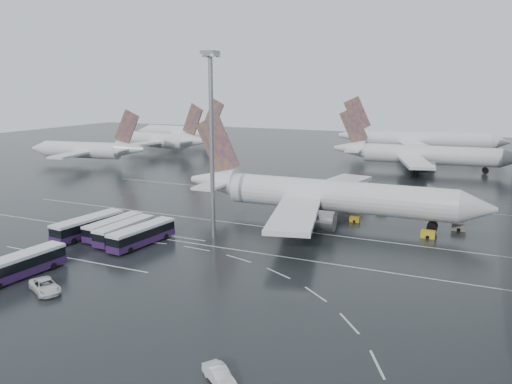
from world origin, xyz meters
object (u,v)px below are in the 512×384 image
at_px(floodlight_mast, 211,123).
at_px(gse_cart_belly_c, 355,219).
at_px(bus_row_near_c, 125,230).
at_px(gse_cart_belly_a, 428,234).
at_px(gse_cart_belly_d, 459,227).
at_px(gse_cart_belly_e, 381,210).
at_px(bus_row_near_a, 88,226).
at_px(airliner_gate_b, 420,155).
at_px(jet_remote_mid, 162,141).
at_px(jet_remote_west, 89,150).
at_px(jet_remote_far, 183,133).
at_px(bus_row_near_d, 142,235).
at_px(airliner_main, 322,196).
at_px(van_curve_a, 45,286).
at_px(airliner_gate_c, 418,141).
at_px(van_curve_c, 219,375).
at_px(bus_row_near_b, 114,227).
at_px(gse_cart_belly_b, 458,216).
at_px(bus_row_far_b, 19,265).

xyz_separation_m(floodlight_mast, gse_cart_belly_c, (19.96, 19.95, -19.10)).
height_order(bus_row_near_c, gse_cart_belly_a, bus_row_near_c).
height_order(gse_cart_belly_d, gse_cart_belly_e, gse_cart_belly_d).
bearing_deg(bus_row_near_a, airliner_gate_b, -18.46).
xyz_separation_m(jet_remote_mid, bus_row_near_a, (49.81, -94.44, -3.14)).
xyz_separation_m(jet_remote_west, jet_remote_far, (-1.72, 60.04, 0.50)).
bearing_deg(bus_row_near_d, jet_remote_mid, 39.52).
bearing_deg(bus_row_near_a, floodlight_mast, -60.93).
distance_m(gse_cart_belly_c, gse_cart_belly_d, 18.69).
bearing_deg(floodlight_mast, gse_cart_belly_c, 44.98).
distance_m(jet_remote_west, gse_cart_belly_d, 120.02).
xyz_separation_m(airliner_main, van_curve_a, (-22.10, -47.16, -4.20)).
relative_size(airliner_gate_c, bus_row_near_a, 4.33).
xyz_separation_m(bus_row_near_c, van_curve_c, (34.44, -30.03, -0.97)).
height_order(airliner_main, bus_row_near_a, airliner_main).
bearing_deg(airliner_gate_b, bus_row_near_c, -115.99).
bearing_deg(bus_row_near_b, floodlight_mast, -64.80).
bearing_deg(gse_cart_belly_b, bus_row_near_b, -145.86).
distance_m(jet_remote_mid, bus_row_near_a, 106.82).
height_order(airliner_main, gse_cart_belly_c, airliner_main).
distance_m(bus_row_near_c, floodlight_mast, 23.39).
bearing_deg(airliner_main, bus_row_near_a, -143.91).
xyz_separation_m(airliner_main, gse_cart_belly_b, (24.07, 12.57, -4.48)).
distance_m(bus_row_near_b, floodlight_mast, 25.05).
relative_size(airliner_main, gse_cart_belly_a, 25.12).
xyz_separation_m(jet_remote_far, bus_row_near_c, (65.80, -121.64, -3.54)).
xyz_separation_m(airliner_main, bus_row_near_c, (-26.95, -25.39, -3.34)).
height_order(jet_remote_west, gse_cart_belly_a, jet_remote_west).
distance_m(van_curve_a, gse_cart_belly_e, 66.74).
bearing_deg(gse_cart_belly_b, airliner_gate_b, 103.84).
height_order(airliner_gate_b, floodlight_mast, floodlight_mast).
distance_m(jet_remote_west, bus_row_near_d, 92.74).
distance_m(airliner_gate_c, bus_row_near_b, 133.53).
bearing_deg(van_curve_c, gse_cart_belly_b, 21.98).
bearing_deg(bus_row_near_d, gse_cart_belly_c, -38.64).
xyz_separation_m(airliner_gate_c, gse_cart_belly_a, (14.60, -107.23, -4.80)).
xyz_separation_m(airliner_gate_b, gse_cart_belly_a, (9.66, -71.48, -4.15)).
height_order(airliner_gate_b, gse_cart_belly_d, airliner_gate_b).
distance_m(bus_row_far_b, gse_cart_belly_a, 64.62).
bearing_deg(gse_cart_belly_b, gse_cart_belly_e, -177.03).
height_order(bus_row_near_b, van_curve_c, bus_row_near_b).
height_order(airliner_gate_c, jet_remote_west, airliner_gate_c).
bearing_deg(jet_remote_mid, gse_cart_belly_a, 154.76).
distance_m(jet_remote_west, jet_remote_far, 60.06).
height_order(airliner_gate_c, van_curve_a, airliner_gate_c).
height_order(jet_remote_west, gse_cart_belly_c, jet_remote_west).
distance_m(airliner_gate_c, bus_row_far_b, 153.30).
xyz_separation_m(bus_row_near_b, floodlight_mast, (16.25, 6.38, 17.97)).
xyz_separation_m(bus_row_near_c, gse_cart_belly_b, (51.02, 37.96, -1.14)).
bearing_deg(floodlight_mast, airliner_main, 51.97).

